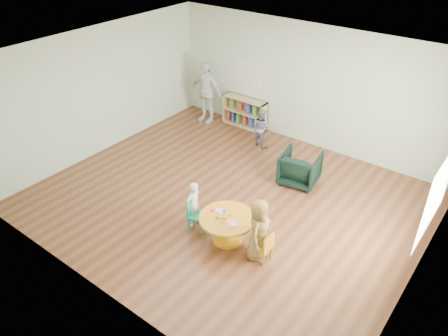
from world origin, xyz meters
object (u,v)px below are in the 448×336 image
(bookshelf, at_px, (245,112))
(child_left, at_px, (193,205))
(armchair, at_px, (300,168))
(toddler, at_px, (261,127))
(kid_chair_right, at_px, (264,246))
(adult_caretaker, at_px, (206,92))
(child_right, at_px, (259,230))
(activity_table, at_px, (227,224))
(kid_chair_left, at_px, (195,214))

(bookshelf, distance_m, child_left, 4.16)
(armchair, bearing_deg, toddler, -38.90)
(kid_chair_right, distance_m, toddler, 3.87)
(bookshelf, relative_size, adult_caretaker, 0.75)
(bookshelf, height_order, child_left, child_left)
(kid_chair_right, bearing_deg, adult_caretaker, 50.83)
(toddler, bearing_deg, child_left, 111.50)
(child_right, relative_size, adult_caretaker, 0.69)
(armchair, height_order, child_left, child_left)
(bookshelf, xyz_separation_m, child_right, (2.95, -3.83, 0.19))
(child_left, bearing_deg, activity_table, 94.27)
(kid_chair_right, bearing_deg, activity_table, 88.81)
(activity_table, height_order, child_right, child_right)
(activity_table, relative_size, kid_chair_left, 1.72)
(toddler, distance_m, adult_caretaker, 1.90)
(kid_chair_right, xyz_separation_m, armchair, (-0.65, 2.35, 0.06))
(child_left, xyz_separation_m, adult_caretaker, (-2.54, 3.46, 0.35))
(bookshelf, bearing_deg, toddler, -34.96)
(activity_table, distance_m, bookshelf, 4.44)
(adult_caretaker, bearing_deg, kid_chair_right, -43.38)
(activity_table, height_order, kid_chair_right, kid_chair_right)
(activity_table, bearing_deg, kid_chair_right, -2.71)
(child_left, bearing_deg, bookshelf, -156.70)
(armchair, distance_m, child_right, 2.41)
(bookshelf, relative_size, child_right, 1.08)
(armchair, distance_m, toddler, 1.74)
(child_right, bearing_deg, adult_caretaker, 32.59)
(bookshelf, xyz_separation_m, adult_caretaker, (-0.95, -0.38, 0.43))
(adult_caretaker, bearing_deg, armchair, -20.92)
(child_left, bearing_deg, child_right, 91.36)
(child_left, height_order, adult_caretaker, adult_caretaker)
(activity_table, height_order, armchair, armchair)
(kid_chair_right, bearing_deg, toddler, 35.57)
(activity_table, bearing_deg, bookshelf, 121.21)
(kid_chair_right, relative_size, bookshelf, 0.44)
(activity_table, xyz_separation_m, toddler, (-1.40, 3.17, 0.13))
(child_left, height_order, toddler, toddler)
(kid_chair_left, height_order, adult_caretaker, adult_caretaker)
(armchair, bearing_deg, bookshelf, -40.99)
(kid_chair_left, relative_size, armchair, 0.73)
(activity_table, height_order, toddler, toddler)
(bookshelf, bearing_deg, kid_chair_right, -51.35)
(armchair, height_order, adult_caretaker, adult_caretaker)
(child_right, height_order, toddler, child_right)
(child_right, distance_m, adult_caretaker, 5.21)
(armchair, xyz_separation_m, child_right, (0.53, -2.34, 0.21))
(child_left, bearing_deg, kid_chair_right, 91.08)
(kid_chair_left, relative_size, child_left, 0.62)
(kid_chair_left, xyz_separation_m, child_right, (1.28, 0.06, 0.26))
(toddler, bearing_deg, adult_caretaker, 1.72)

